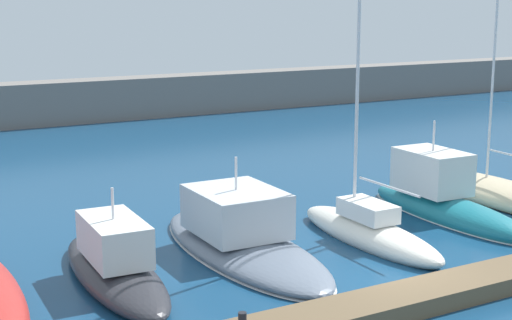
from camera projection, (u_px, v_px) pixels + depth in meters
The scene contains 8 objects.
ground_plane at pixel (387, 282), 22.15m from camera, with size 120.00×120.00×0.00m, color navy.
dock_pier at pixel (431, 294), 20.55m from camera, with size 27.47×1.50×0.51m, color brown.
breakwater_seawall at pixel (58, 102), 50.85m from camera, with size 108.00×2.58×2.81m, color slate.
motorboat_charcoal_second at pixel (114, 264), 22.10m from camera, with size 2.49×7.68×3.05m.
motorboat_slate_third at pixel (240, 236), 24.77m from camera, with size 3.46×9.66×3.33m.
sailboat_ivory_fourth at pixel (369, 230), 25.81m from camera, with size 1.86×7.14×13.22m.
motorboat_teal_fifth at pixel (443, 200), 28.92m from camera, with size 2.41×8.37×3.92m.
sailboat_sand_sixth at pixel (501, 195), 31.27m from camera, with size 3.43×9.91×18.43m.
Camera 1 is at (-13.73, -16.32, 7.94)m, focal length 53.77 mm.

